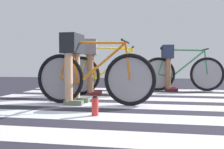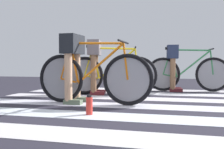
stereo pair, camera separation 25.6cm
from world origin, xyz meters
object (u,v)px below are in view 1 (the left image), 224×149
(cyclist_1_of_3, at_px, (73,59))
(cyclist_2_of_3, at_px, (91,59))
(cyclist_3_of_3, at_px, (168,61))
(bicycle_2_of_3, at_px, (108,74))
(bicycle_1_of_3, at_px, (94,77))
(water_bottle, at_px, (95,106))
(bicycle_3_of_3, at_px, (182,73))

(cyclist_1_of_3, distance_m, cyclist_2_of_3, 1.14)
(cyclist_2_of_3, relative_size, cyclist_3_of_3, 1.05)
(bicycle_2_of_3, bearing_deg, cyclist_2_of_3, -180.00)
(bicycle_1_of_3, relative_size, water_bottle, 7.77)
(cyclist_3_of_3, relative_size, water_bottle, 4.35)
(cyclist_1_of_3, bearing_deg, bicycle_3_of_3, 54.14)
(bicycle_2_of_3, distance_m, bicycle_3_of_3, 1.70)
(bicycle_3_of_3, xyz_separation_m, cyclist_3_of_3, (-0.31, -0.03, 0.24))
(cyclist_3_of_3, bearing_deg, cyclist_2_of_3, -151.79)
(bicycle_1_of_3, bearing_deg, bicycle_2_of_3, 94.76)
(cyclist_1_of_3, relative_size, cyclist_2_of_3, 0.98)
(bicycle_1_of_3, height_order, bicycle_3_of_3, same)
(cyclist_2_of_3, bearing_deg, cyclist_3_of_3, 23.29)
(cyclist_3_of_3, bearing_deg, water_bottle, -112.21)
(water_bottle, bearing_deg, cyclist_1_of_3, 123.51)
(cyclist_2_of_3, relative_size, bicycle_3_of_3, 0.59)
(bicycle_1_of_3, xyz_separation_m, water_bottle, (0.21, -0.77, -0.28))
(bicycle_1_of_3, bearing_deg, water_bottle, -71.47)
(cyclist_3_of_3, distance_m, water_bottle, 3.05)
(bicycle_1_of_3, relative_size, bicycle_2_of_3, 1.01)
(bicycle_1_of_3, distance_m, bicycle_3_of_3, 2.54)
(cyclist_1_of_3, height_order, bicycle_2_of_3, cyclist_1_of_3)
(cyclist_1_of_3, distance_m, cyclist_3_of_3, 2.51)
(cyclist_1_of_3, relative_size, water_bottle, 4.48)
(bicycle_1_of_3, xyz_separation_m, cyclist_3_of_3, (1.09, 2.10, 0.24))
(bicycle_2_of_3, xyz_separation_m, cyclist_2_of_3, (-0.31, -0.05, 0.28))
(cyclist_2_of_3, height_order, bicycle_3_of_3, cyclist_2_of_3)
(cyclist_1_of_3, xyz_separation_m, cyclist_3_of_3, (1.40, 2.08, -0.02))
(bicycle_3_of_3, bearing_deg, bicycle_2_of_3, -152.60)
(bicycle_1_of_3, distance_m, cyclist_3_of_3, 2.38)
(cyclist_1_of_3, height_order, water_bottle, cyclist_1_of_3)
(bicycle_1_of_3, xyz_separation_m, cyclist_2_of_3, (-0.34, 1.15, 0.28))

